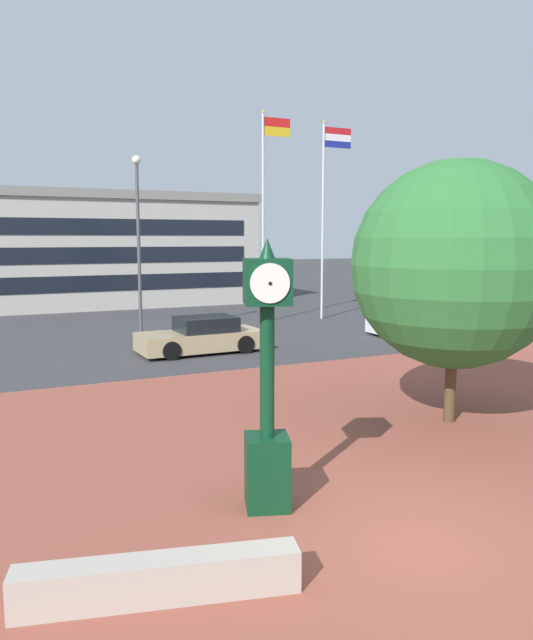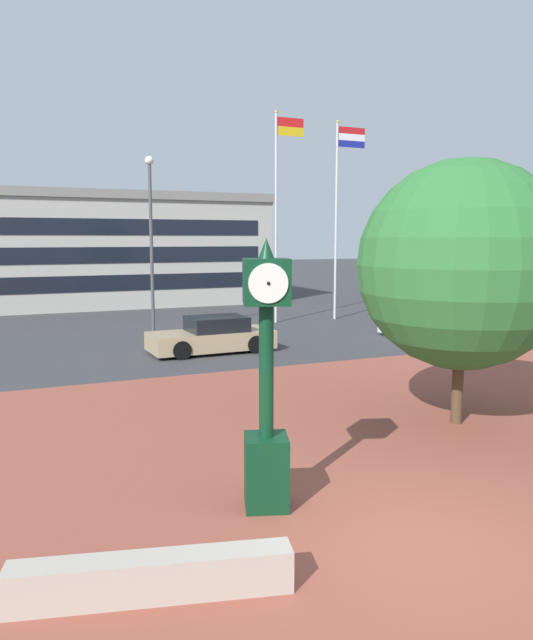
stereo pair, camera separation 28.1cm
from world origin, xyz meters
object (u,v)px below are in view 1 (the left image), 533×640
flagpole_primary (265,204)px  civic_building (71,249)px  flagpole_secondary (326,205)px  car_street_far (420,321)px  street_lamp_post (138,229)px  plaza_tree (459,269)px  street_clock (267,392)px  car_street_near (202,337)px

flagpole_primary → civic_building: bearing=113.6°
flagpole_secondary → civic_building: bearing=122.9°
flagpole_primary → car_street_far: bearing=-54.2°
car_street_far → street_lamp_post: size_ratio=0.59×
flagpole_secondary → civic_building: flagpole_secondary is taller
plaza_tree → civic_building: civic_building is taller
flagpole_primary → flagpole_secondary: (3.32, -0.00, 0.03)m
street_clock → car_street_near: street_clock is taller
plaza_tree → street_lamp_post: bearing=103.7°
flagpole_secondary → flagpole_primary: bearing=180.0°
street_clock → flagpole_primary: 20.78m
plaza_tree → car_street_far: 12.70m
car_street_far → civic_building: (-11.35, 21.99, 2.82)m
street_clock → car_street_near: (3.23, 12.39, -1.22)m
plaza_tree → civic_building: size_ratio=0.28×
street_clock → civic_building: bearing=105.8°
flagpole_secondary → civic_building: (-10.24, 15.84, -2.33)m
civic_building → street_clock: bearing=-92.8°
flagpole_secondary → street_lamp_post: 9.95m
street_clock → flagpole_primary: flagpole_primary is taller
plaza_tree → flagpole_primary: flagpole_primary is taller
flagpole_primary → street_lamp_post: flagpole_primary is taller
flagpole_secondary → car_street_near: bearing=-144.9°
flagpole_secondary → street_lamp_post: (-9.76, -1.41, -1.26)m
flagpole_primary → plaza_tree: bearing=-100.0°
street_clock → car_street_near: bearing=94.0°
plaza_tree → car_street_near: bearing=104.1°
plaza_tree → car_street_far: plaza_tree is taller
plaza_tree → street_clock: bearing=-157.9°
car_street_near → car_street_far: same height
car_street_far → street_lamp_post: (-10.87, 4.74, 3.89)m
car_street_near → street_clock: bearing=163.7°
civic_building → car_street_far: bearing=-62.7°
street_clock → car_street_far: (13.04, 12.36, -1.22)m
plaza_tree → flagpole_primary: size_ratio=0.58×
street_lamp_post → street_clock: bearing=-97.2°
car_street_near → car_street_far: size_ratio=1.02×
street_clock → civic_building: (1.69, 34.35, 1.60)m
plaza_tree → flagpole_primary: (2.84, 16.17, 2.30)m
flagpole_primary → civic_building: 17.44m
plaza_tree → street_lamp_post: (-3.60, 14.76, 1.07)m
street_clock → car_street_near: size_ratio=0.91×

